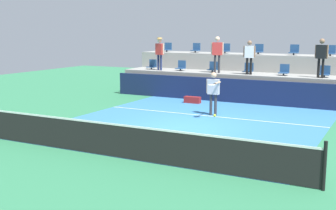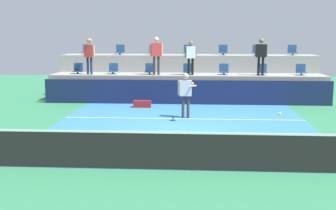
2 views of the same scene
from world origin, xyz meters
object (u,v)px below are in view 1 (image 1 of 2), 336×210
object	(u,v)px
stadium_chair_upper_mid_right	(294,51)
stadium_chair_upper_left	(196,49)
stadium_chair_lower_right	(325,72)
tennis_ball	(215,115)
spectator_in_white	(249,54)
equipment_bag	(192,100)
stadium_chair_upper_right	(331,51)
spectator_in_grey	(321,54)
spectator_leaning_on_rail	(217,51)
stadium_chair_upper_far_left	(167,48)
tennis_player	(213,89)
stadium_chair_lower_left	(181,66)
spectator_with_hat	(160,50)
stadium_chair_upper_center	(259,50)
stadium_chair_lower_mid_left	(213,68)
stadium_chair_lower_mid_right	(284,71)
stadium_chair_upper_mid_left	(226,49)
stadium_chair_lower_center	(248,69)
stadium_chair_lower_far_left	(152,65)

from	to	relation	value
stadium_chair_upper_mid_right	stadium_chair_upper_left	bearing A→B (deg)	180.00
stadium_chair_upper_mid_right	stadium_chair_lower_right	bearing A→B (deg)	-45.75
stadium_chair_upper_left	tennis_ball	size ratio (longest dim) A/B	7.65
stadium_chair_lower_right	spectator_in_white	xyz separation A→B (m)	(-3.37, -0.38, 0.74)
equipment_bag	spectator_in_white	bearing A→B (deg)	42.65
stadium_chair_upper_right	tennis_ball	bearing A→B (deg)	-94.70
spectator_in_grey	spectator_leaning_on_rail	bearing A→B (deg)	180.00
stadium_chair_upper_left	stadium_chair_upper_right	bearing A→B (deg)	0.00
stadium_chair_upper_far_left	stadium_chair_upper_left	size ratio (longest dim) A/B	1.00
spectator_in_white	equipment_bag	xyz separation A→B (m)	(-2.06, -1.89, -2.05)
tennis_player	equipment_bag	xyz separation A→B (m)	(-1.96, 2.36, -0.90)
stadium_chair_lower_left	spectator_with_hat	bearing A→B (deg)	-160.15
stadium_chair_upper_center	stadium_chair_lower_left	bearing A→B (deg)	-153.20
stadium_chair_upper_center	stadium_chair_upper_mid_right	world-z (taller)	same
stadium_chair_upper_left	spectator_with_hat	distance (m)	2.44
spectator_leaning_on_rail	tennis_ball	distance (m)	11.01
stadium_chair_lower_right	spectator_with_hat	world-z (taller)	spectator_with_hat
stadium_chair_upper_mid_right	equipment_bag	size ratio (longest dim) A/B	0.68
stadium_chair_upper_mid_right	tennis_ball	distance (m)	12.48
spectator_in_white	spectator_in_grey	size ratio (longest dim) A/B	0.93
stadium_chair_lower_mid_left	tennis_player	world-z (taller)	stadium_chair_lower_mid_left
stadium_chair_upper_right	tennis_ball	world-z (taller)	stadium_chair_upper_right
equipment_bag	spectator_in_grey	bearing A→B (deg)	19.68
tennis_player	spectator_in_grey	world-z (taller)	spectator_in_grey
tennis_player	spectator_in_grey	xyz separation A→B (m)	(3.34, 4.25, 1.24)
stadium_chair_lower_mid_right	stadium_chair_upper_right	world-z (taller)	stadium_chair_upper_right
stadium_chair_upper_mid_left	tennis_player	world-z (taller)	stadium_chair_upper_mid_left
spectator_with_hat	spectator_in_white	world-z (taller)	spectator_with_hat
stadium_chair_upper_center	spectator_in_grey	bearing A→B (deg)	-32.60
stadium_chair_lower_right	tennis_ball	world-z (taller)	stadium_chair_lower_right
stadium_chair_upper_left	tennis_ball	xyz separation A→B (m)	(6.02, -12.41, -1.06)
spectator_with_hat	stadium_chair_upper_far_left	bearing A→B (deg)	107.28
stadium_chair_upper_mid_left	spectator_leaning_on_rail	world-z (taller)	spectator_leaning_on_rail
stadium_chair_lower_center	spectator_leaning_on_rail	xyz separation A→B (m)	(-1.47, -0.38, 0.86)
stadium_chair_lower_left	spectator_leaning_on_rail	xyz separation A→B (m)	(2.13, -0.38, 0.86)
tennis_ball	tennis_player	bearing A→B (deg)	111.94
tennis_ball	equipment_bag	bearing A→B (deg)	117.64
stadium_chair_upper_center	stadium_chair_lower_center	bearing A→B (deg)	-88.78
stadium_chair_lower_far_left	stadium_chair_lower_center	distance (m)	5.33
stadium_chair_lower_right	stadium_chair_upper_far_left	distance (m)	9.07
stadium_chair_lower_left	tennis_ball	distance (m)	12.22
stadium_chair_lower_center	stadium_chair_upper_far_left	size ratio (longest dim) A/B	1.00
stadium_chair_upper_mid_right	spectator_with_hat	size ratio (longest dim) A/B	0.30
stadium_chair_lower_mid_right	stadium_chair_upper_far_left	distance (m)	7.33
stadium_chair_lower_mid_left	spectator_with_hat	bearing A→B (deg)	-172.28
stadium_chair_lower_right	stadium_chair_upper_left	size ratio (longest dim) A/B	1.00
stadium_chair_upper_mid_left	stadium_chair_upper_left	bearing A→B (deg)	180.00
stadium_chair_lower_far_left	stadium_chair_lower_mid_right	distance (m)	7.04
stadium_chair_lower_center	stadium_chair_upper_center	bearing A→B (deg)	91.22
stadium_chair_lower_far_left	stadium_chair_lower_mid_left	distance (m)	3.50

